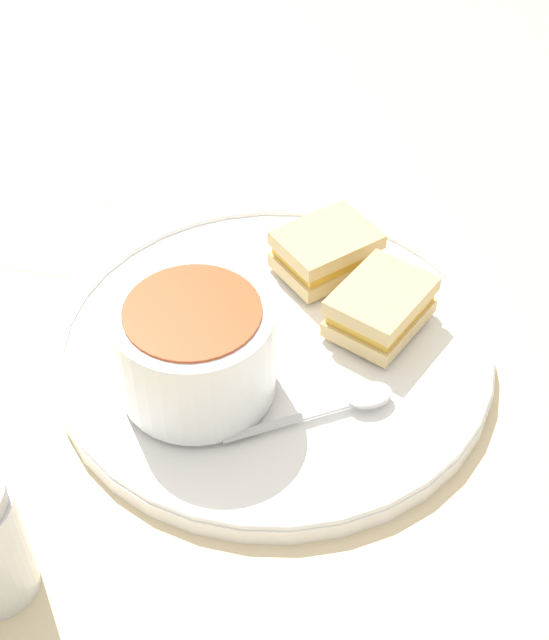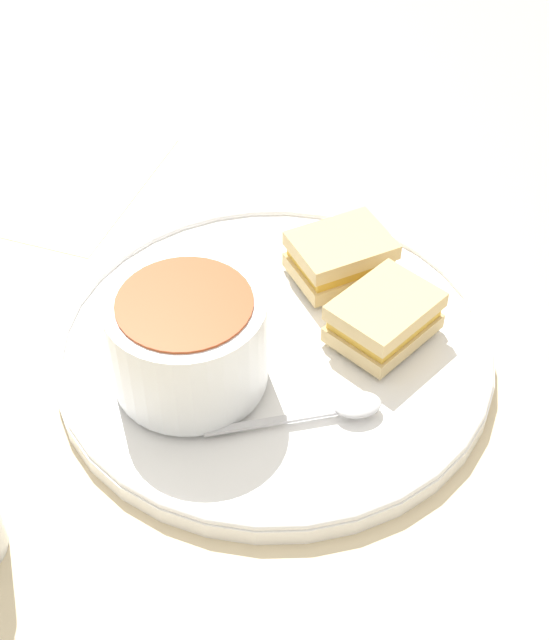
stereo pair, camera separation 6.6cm
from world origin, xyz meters
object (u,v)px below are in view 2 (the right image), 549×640
at_px(spoon, 342,408).
at_px(sandwich_half_far, 341,256).
at_px(soup_bowl, 188,340).
at_px(sandwich_half_near, 384,317).

height_order(spoon, sandwich_half_far, sandwich_half_far).
bearing_deg(soup_bowl, sandwich_half_near, 133.66).
bearing_deg(sandwich_half_near, soup_bowl, -46.34).
height_order(soup_bowl, spoon, soup_bowl).
height_order(sandwich_half_near, sandwich_half_far, same).
height_order(soup_bowl, sandwich_half_far, soup_bowl).
distance_m(sandwich_half_near, sandwich_half_far, 0.08).
bearing_deg(sandwich_half_far, soup_bowl, -18.19).
relative_size(spoon, sandwich_half_far, 1.12).
xyz_separation_m(soup_bowl, spoon, (-0.02, 0.11, -0.03)).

